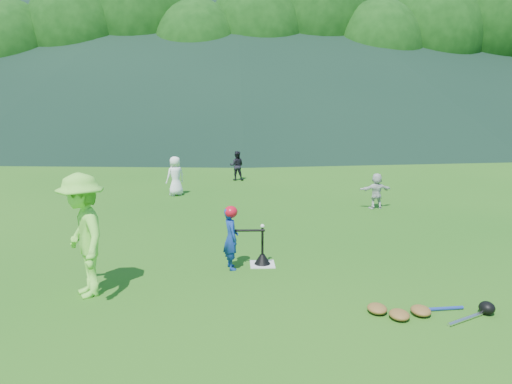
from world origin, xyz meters
TOP-DOWN VIEW (x-y plane):
  - ground at (0.00, 0.00)m, footprint 120.00×120.00m
  - home_plate at (0.00, 0.00)m, footprint 0.45×0.45m
  - baseball at (0.00, 0.00)m, footprint 0.08×0.08m
  - batter_child at (-0.57, -0.17)m, footprint 0.36×0.47m
  - adult_coach at (-2.84, -1.30)m, footprint 1.22×1.44m
  - fielder_a at (-2.34, 6.80)m, footprint 0.72×0.67m
  - fielder_b at (-0.38, 9.68)m, footprint 0.57×0.46m
  - fielder_d at (3.45, 4.64)m, footprint 0.96×0.45m
  - batting_tee at (0.00, 0.00)m, footprint 0.30×0.30m
  - batter_gear at (-0.55, -0.17)m, footprint 0.73×0.26m
  - equipment_pile at (2.12, -2.28)m, footprint 1.80×0.69m
  - outfield_fence at (0.00, 28.00)m, footprint 70.07×0.08m
  - tree_line at (0.20, 33.83)m, footprint 70.04×11.40m
  - distant_hills at (-7.63, 81.81)m, footprint 155.00×140.00m

SIDE VIEW (x-z plane):
  - ground at x=0.00m, z-range 0.00..0.00m
  - home_plate at x=0.00m, z-range 0.00..0.02m
  - equipment_pile at x=2.12m, z-range -0.03..0.16m
  - batting_tee at x=0.00m, z-range -0.21..0.47m
  - fielder_d at x=3.45m, z-range 0.00..1.00m
  - fielder_b at x=-0.38m, z-range 0.00..1.09m
  - batter_child at x=-0.57m, z-range 0.00..1.13m
  - fielder_a at x=-2.34m, z-range 0.00..1.24m
  - outfield_fence at x=0.00m, z-range 0.03..1.36m
  - baseball at x=0.00m, z-range 0.70..0.78m
  - adult_coach at x=-2.84m, z-range 0.00..1.93m
  - batter_gear at x=-0.55m, z-range 0.78..1.27m
  - tree_line at x=0.20m, z-range 0.80..15.62m
  - distant_hills at x=-7.63m, z-range -1.02..30.98m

